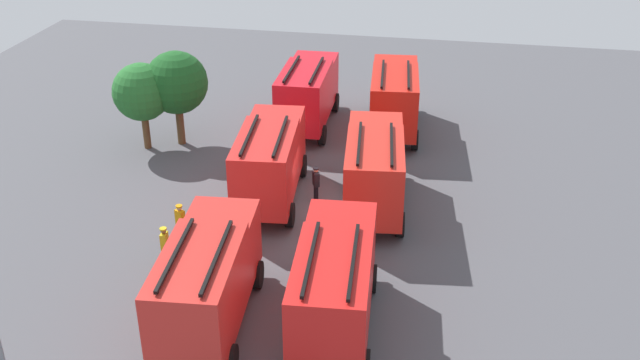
{
  "coord_description": "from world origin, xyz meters",
  "views": [
    {
      "loc": [
        -29.25,
        -5.52,
        16.99
      ],
      "look_at": [
        0.0,
        0.0,
        1.4
      ],
      "focal_mm": 41.32,
      "sensor_mm": 36.0,
      "label": 1
    }
  ],
  "objects_px": {
    "fire_truck_5": "(308,92)",
    "firefighter_1": "(165,244)",
    "fire_truck_0": "(335,282)",
    "traffic_cone_1": "(239,248)",
    "firefighter_2": "(316,182)",
    "lamppost": "(0,349)",
    "fire_truck_1": "(374,167)",
    "fire_truck_2": "(394,96)",
    "tree_0": "(142,92)",
    "tree_1": "(176,83)",
    "firefighter_0": "(180,221)",
    "fire_truck_4": "(270,159)",
    "traffic_cone_0": "(261,113)",
    "fire_truck_3": "(208,278)"
  },
  "relations": [
    {
      "from": "traffic_cone_0",
      "to": "lamppost",
      "type": "xyz_separation_m",
      "value": [
        -25.67,
        0.27,
        3.6
      ]
    },
    {
      "from": "fire_truck_5",
      "to": "tree_1",
      "type": "relative_size",
      "value": 1.39
    },
    {
      "from": "fire_truck_1",
      "to": "lamppost",
      "type": "bearing_deg",
      "value": 147.18
    },
    {
      "from": "fire_truck_2",
      "to": "lamppost",
      "type": "relative_size",
      "value": 1.1
    },
    {
      "from": "fire_truck_5",
      "to": "fire_truck_3",
      "type": "bearing_deg",
      "value": 179.38
    },
    {
      "from": "firefighter_2",
      "to": "firefighter_1",
      "type": "bearing_deg",
      "value": -154.93
    },
    {
      "from": "fire_truck_2",
      "to": "tree_0",
      "type": "height_order",
      "value": "tree_0"
    },
    {
      "from": "tree_1",
      "to": "lamppost",
      "type": "height_order",
      "value": "lamppost"
    },
    {
      "from": "fire_truck_3",
      "to": "firefighter_1",
      "type": "height_order",
      "value": "fire_truck_3"
    },
    {
      "from": "tree_0",
      "to": "fire_truck_2",
      "type": "bearing_deg",
      "value": -70.3
    },
    {
      "from": "firefighter_2",
      "to": "tree_0",
      "type": "height_order",
      "value": "tree_0"
    },
    {
      "from": "firefighter_0",
      "to": "lamppost",
      "type": "relative_size",
      "value": 0.26
    },
    {
      "from": "tree_0",
      "to": "traffic_cone_0",
      "type": "relative_size",
      "value": 7.39
    },
    {
      "from": "traffic_cone_1",
      "to": "lamppost",
      "type": "relative_size",
      "value": 0.1
    },
    {
      "from": "fire_truck_2",
      "to": "traffic_cone_1",
      "type": "xyz_separation_m",
      "value": [
        -13.85,
        5.02,
        -1.8
      ]
    },
    {
      "from": "firefighter_0",
      "to": "fire_truck_2",
      "type": "bearing_deg",
      "value": 0.08
    },
    {
      "from": "firefighter_2",
      "to": "tree_1",
      "type": "xyz_separation_m",
      "value": [
        4.99,
        8.49,
        2.53
      ]
    },
    {
      "from": "fire_truck_0",
      "to": "firefighter_1",
      "type": "distance_m",
      "value": 8.05
    },
    {
      "from": "firefighter_2",
      "to": "traffic_cone_1",
      "type": "height_order",
      "value": "firefighter_2"
    },
    {
      "from": "firefighter_1",
      "to": "tree_1",
      "type": "height_order",
      "value": "tree_1"
    },
    {
      "from": "fire_truck_1",
      "to": "tree_0",
      "type": "height_order",
      "value": "tree_0"
    },
    {
      "from": "fire_truck_5",
      "to": "firefighter_1",
      "type": "bearing_deg",
      "value": 167.98
    },
    {
      "from": "fire_truck_4",
      "to": "traffic_cone_0",
      "type": "height_order",
      "value": "fire_truck_4"
    },
    {
      "from": "fire_truck_4",
      "to": "fire_truck_5",
      "type": "height_order",
      "value": "same"
    },
    {
      "from": "tree_0",
      "to": "tree_1",
      "type": "xyz_separation_m",
      "value": [
        0.89,
        -1.61,
        0.3
      ]
    },
    {
      "from": "firefighter_0",
      "to": "fire_truck_3",
      "type": "bearing_deg",
      "value": -119.84
    },
    {
      "from": "firefighter_0",
      "to": "fire_truck_1",
      "type": "bearing_deg",
      "value": -30.66
    },
    {
      "from": "fire_truck_2",
      "to": "firefighter_1",
      "type": "xyz_separation_m",
      "value": [
        -15.11,
        7.7,
        -1.17
      ]
    },
    {
      "from": "tree_0",
      "to": "fire_truck_4",
      "type": "bearing_deg",
      "value": -118.98
    },
    {
      "from": "firefighter_2",
      "to": "tree_0",
      "type": "bearing_deg",
      "value": 130.67
    },
    {
      "from": "fire_truck_3",
      "to": "tree_1",
      "type": "distance_m",
      "value": 16.33
    },
    {
      "from": "fire_truck_0",
      "to": "traffic_cone_1",
      "type": "distance_m",
      "value": 6.56
    },
    {
      "from": "firefighter_2",
      "to": "tree_0",
      "type": "xyz_separation_m",
      "value": [
        4.09,
        10.1,
        2.22
      ]
    },
    {
      "from": "fire_truck_3",
      "to": "tree_0",
      "type": "distance_m",
      "value": 16.25
    },
    {
      "from": "fire_truck_5",
      "to": "firefighter_2",
      "type": "distance_m",
      "value": 8.84
    },
    {
      "from": "fire_truck_0",
      "to": "tree_0",
      "type": "relative_size",
      "value": 1.55
    },
    {
      "from": "fire_truck_1",
      "to": "tree_0",
      "type": "distance_m",
      "value": 13.6
    },
    {
      "from": "fire_truck_0",
      "to": "traffic_cone_1",
      "type": "bearing_deg",
      "value": 44.39
    },
    {
      "from": "fire_truck_2",
      "to": "lamppost",
      "type": "bearing_deg",
      "value": 157.1
    },
    {
      "from": "fire_truck_0",
      "to": "fire_truck_5",
      "type": "height_order",
      "value": "same"
    },
    {
      "from": "traffic_cone_1",
      "to": "tree_1",
      "type": "bearing_deg",
      "value": 31.56
    },
    {
      "from": "traffic_cone_0",
      "to": "firefighter_2",
      "type": "bearing_deg",
      "value": -151.02
    },
    {
      "from": "fire_truck_4",
      "to": "firefighter_1",
      "type": "xyz_separation_m",
      "value": [
        -6.08,
        2.85,
        -1.17
      ]
    },
    {
      "from": "fire_truck_5",
      "to": "firefighter_1",
      "type": "distance_m",
      "value": 15.22
    },
    {
      "from": "tree_0",
      "to": "traffic_cone_1",
      "type": "relative_size",
      "value": 6.8
    },
    {
      "from": "fire_truck_5",
      "to": "firefighter_2",
      "type": "bearing_deg",
      "value": -167.26
    },
    {
      "from": "fire_truck_4",
      "to": "tree_1",
      "type": "relative_size",
      "value": 1.42
    },
    {
      "from": "fire_truck_5",
      "to": "lamppost",
      "type": "bearing_deg",
      "value": 171.24
    },
    {
      "from": "tree_1",
      "to": "traffic_cone_1",
      "type": "bearing_deg",
      "value": -148.44
    },
    {
      "from": "fire_truck_5",
      "to": "firefighter_2",
      "type": "relative_size",
      "value": 4.2
    }
  ]
}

